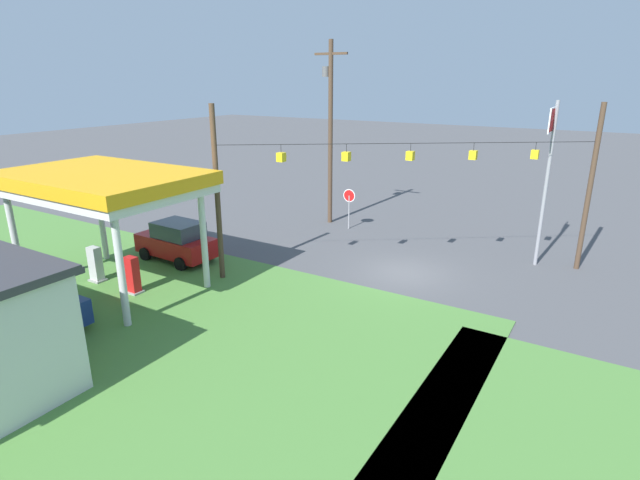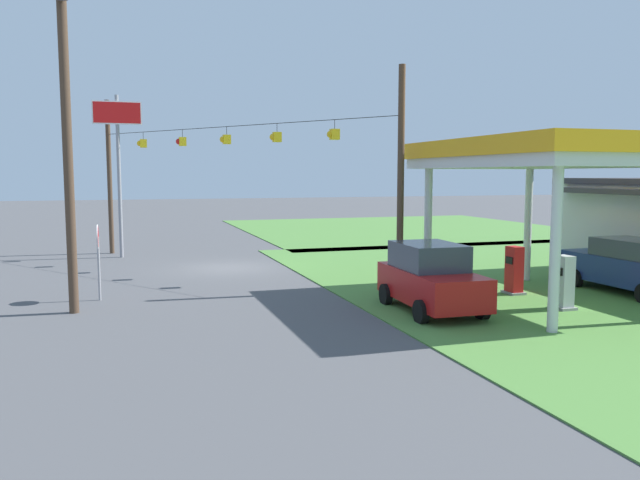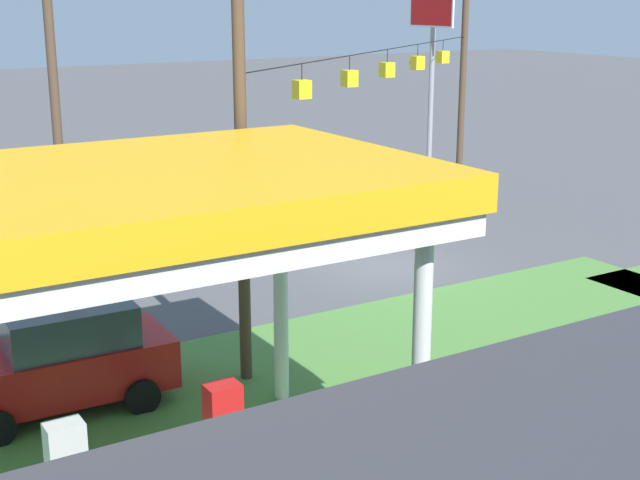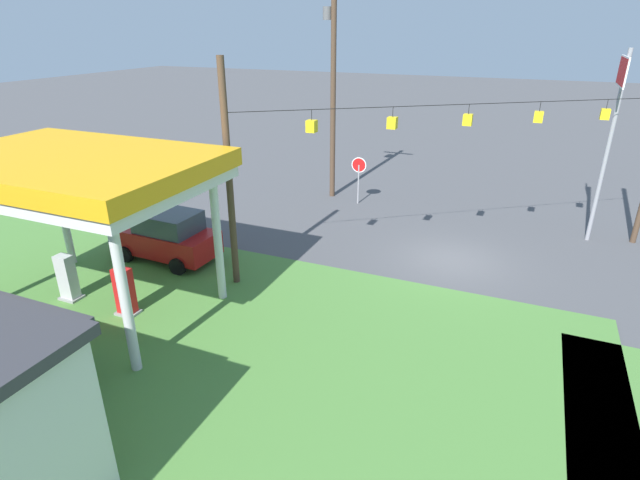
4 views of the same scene
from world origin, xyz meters
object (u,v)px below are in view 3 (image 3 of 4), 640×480
fuel_pump_near (224,435)px  fuel_pump_far (68,478)px  stop_sign_roadside (127,195)px  utility_pole_main (49,48)px  stop_sign_overhead (431,52)px  gas_station_canopy (136,207)px  car_at_pumps_front (60,358)px

fuel_pump_near → fuel_pump_far: bearing=0.0°
stop_sign_roadside → utility_pole_main: size_ratio=0.23×
fuel_pump_far → stop_sign_overhead: 21.68m
stop_sign_roadside → stop_sign_overhead: bearing=-3.6°
stop_sign_roadside → utility_pole_main: bearing=159.4°
stop_sign_overhead → fuel_pump_near: bearing=42.0°
gas_station_canopy → utility_pole_main: 14.54m
stop_sign_overhead → utility_pole_main: (12.72, -1.35, 0.47)m
fuel_pump_near → utility_pole_main: 15.25m
gas_station_canopy → car_at_pumps_front: gas_station_canopy is taller
fuel_pump_near → stop_sign_overhead: 19.80m
gas_station_canopy → utility_pole_main: size_ratio=0.76×
stop_sign_roadside → utility_pole_main: 4.75m
car_at_pumps_front → stop_sign_roadside: 10.73m
gas_station_canopy → stop_sign_overhead: size_ratio=1.06×
fuel_pump_far → stop_sign_overhead: stop_sign_overhead is taller
fuel_pump_near → fuel_pump_far: same height
car_at_pumps_front → utility_pole_main: bearing=-104.4°
utility_pole_main → stop_sign_overhead: bearing=173.9°
car_at_pumps_front → stop_sign_overhead: stop_sign_overhead is taller
fuel_pump_near → utility_pole_main: (-1.54, -14.19, 5.37)m
stop_sign_overhead → car_at_pumps_front: bearing=29.4°
fuel_pump_far → utility_pole_main: bearing=-105.9°
gas_station_canopy → stop_sign_roadside: 14.57m
car_at_pumps_front → utility_pole_main: size_ratio=0.39×
fuel_pump_near → car_at_pumps_front: size_ratio=0.39×
gas_station_canopy → utility_pole_main: (-2.79, -14.20, 1.47)m
gas_station_canopy → stop_sign_overhead: stop_sign_overhead is taller
car_at_pumps_front → stop_sign_overhead: bearing=-148.6°
fuel_pump_near → stop_sign_roadside: stop_sign_roadside is taller
fuel_pump_far → utility_pole_main: size_ratio=0.15×
fuel_pump_far → stop_sign_roadside: size_ratio=0.67×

